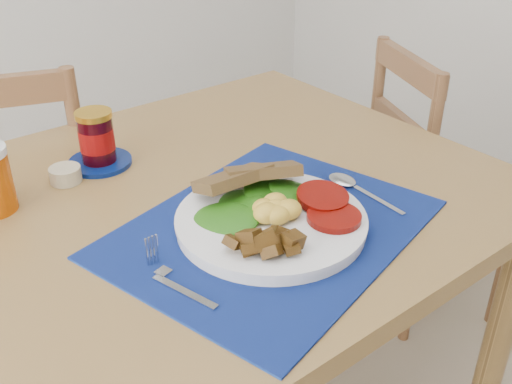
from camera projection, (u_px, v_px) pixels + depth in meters
table at (135, 257)px, 1.07m from camera, size 1.40×0.90×0.75m
chair_far at (15, 190)px, 1.52m from camera, size 0.50×0.49×1.07m
chair_end at (427, 158)px, 1.72m from camera, size 0.48×0.49×1.02m
placemat at (271, 228)px, 1.00m from camera, size 0.60×0.52×0.00m
breakfast_plate at (270, 219)px, 0.98m from camera, size 0.31×0.31×0.08m
fork at (171, 279)px, 0.88m from camera, size 0.04×0.17×0.00m
spoon at (353, 187)px, 1.11m from camera, size 0.04×0.18×0.01m
ramekin at (65, 175)px, 1.14m from camera, size 0.06×0.06×0.03m
jam_on_saucer at (97, 142)px, 1.18m from camera, size 0.13×0.13×0.11m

